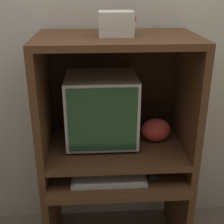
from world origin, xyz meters
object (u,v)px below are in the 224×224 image
at_px(crt_monitor, 102,109).
at_px(mouse, 153,177).
at_px(storage_box, 116,24).
at_px(snack_bag, 156,130).
at_px(book_stack, 119,26).
at_px(keyboard, 109,179).

xyz_separation_m(crt_monitor, mouse, (0.29, -0.24, -0.35)).
relative_size(crt_monitor, storage_box, 2.39).
distance_m(snack_bag, book_stack, 0.70).
relative_size(keyboard, storage_box, 2.40).
bearing_deg(mouse, book_stack, 136.08).
xyz_separation_m(mouse, storage_box, (-0.21, 0.16, 0.86)).
bearing_deg(snack_bag, crt_monitor, 178.22).
height_order(mouse, book_stack, book_stack).
height_order(crt_monitor, keyboard, crt_monitor).
relative_size(mouse, storage_box, 0.31).
relative_size(mouse, snack_bag, 0.31).
relative_size(book_stack, storage_box, 0.95).
xyz_separation_m(crt_monitor, storage_box, (0.08, -0.07, 0.52)).
height_order(mouse, snack_bag, snack_bag).
height_order(keyboard, storage_box, storage_box).
bearing_deg(book_stack, mouse, -43.92).
xyz_separation_m(mouse, book_stack, (-0.20, 0.19, 0.85)).
distance_m(crt_monitor, book_stack, 0.51).
bearing_deg(book_stack, storage_box, -121.00).
relative_size(crt_monitor, keyboard, 1.00).
bearing_deg(keyboard, snack_bag, 36.32).
bearing_deg(book_stack, keyboard, -108.72).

